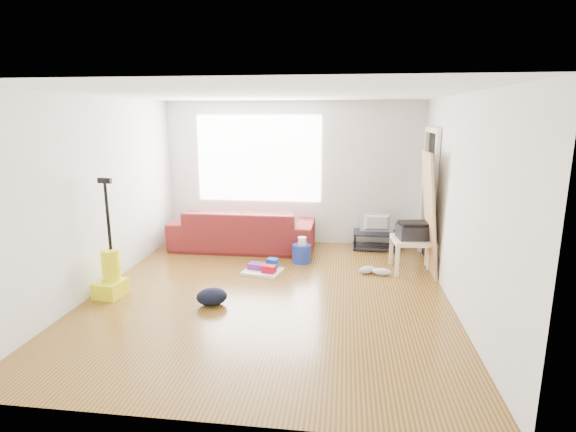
# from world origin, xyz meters

# --- Properties ---
(room) EXTENTS (4.51, 5.01, 2.51)m
(room) POSITION_xyz_m (0.07, 0.15, 1.25)
(room) COLOR #523612
(room) RESTS_ON ground
(sofa) EXTENTS (2.42, 0.94, 0.71)m
(sofa) POSITION_xyz_m (-0.79, 1.95, 0.00)
(sofa) COLOR #601A12
(sofa) RESTS_ON ground
(tv_stand) EXTENTS (0.79, 0.46, 0.29)m
(tv_stand) POSITION_xyz_m (1.49, 2.22, 0.16)
(tv_stand) COLOR black
(tv_stand) RESTS_ON ground
(tv) EXTENTS (0.56, 0.07, 0.32)m
(tv) POSITION_xyz_m (1.49, 2.22, 0.46)
(tv) COLOR black
(tv) RESTS_ON tv_stand
(side_table) EXTENTS (0.64, 0.64, 0.49)m
(side_table) POSITION_xyz_m (1.95, 1.17, 0.41)
(side_table) COLOR beige
(side_table) RESTS_ON ground
(printer) EXTENTS (0.52, 0.43, 0.25)m
(printer) POSITION_xyz_m (1.95, 1.17, 0.61)
(printer) COLOR black
(printer) RESTS_ON side_table
(bucket) EXTENTS (0.34, 0.34, 0.29)m
(bucket) POSITION_xyz_m (0.28, 1.33, 0.00)
(bucket) COLOR #1B319F
(bucket) RESTS_ON ground
(toilet_paper) EXTENTS (0.13, 0.13, 0.12)m
(toilet_paper) POSITION_xyz_m (0.29, 1.32, 0.21)
(toilet_paper) COLOR white
(toilet_paper) RESTS_ON bucket
(cleaning_tray) EXTENTS (0.60, 0.53, 0.19)m
(cleaning_tray) POSITION_xyz_m (-0.22, 0.79, 0.06)
(cleaning_tray) COLOR white
(cleaning_tray) RESTS_ON ground
(backpack) EXTENTS (0.45, 0.41, 0.21)m
(backpack) POSITION_xyz_m (-0.65, -0.41, 0.00)
(backpack) COLOR black
(backpack) RESTS_ON ground
(sneakers) EXTENTS (0.49, 0.25, 0.11)m
(sneakers) POSITION_xyz_m (1.38, 0.92, 0.06)
(sneakers) COLOR silver
(sneakers) RESTS_ON ground
(vacuum) EXTENTS (0.36, 0.40, 1.51)m
(vacuum) POSITION_xyz_m (-2.00, -0.29, 0.28)
(vacuum) COLOR yellow
(vacuum) RESTS_ON ground
(door_panel) EXTENTS (0.22, 0.71, 1.76)m
(door_panel) POSITION_xyz_m (2.13, 1.07, 0.00)
(door_panel) COLOR tan
(door_panel) RESTS_ON ground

